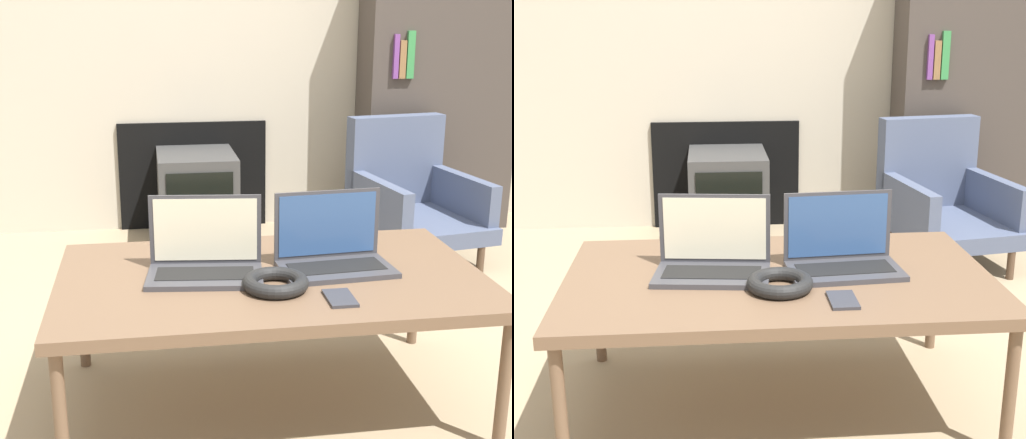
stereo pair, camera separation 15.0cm
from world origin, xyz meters
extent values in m
plane|color=#998466|center=(0.00, 0.00, 0.00)|extent=(14.00, 14.00, 0.00)
cube|color=black|center=(-0.10, 2.14, 0.30)|extent=(0.84, 0.03, 0.61)
cube|color=brown|center=(0.00, 0.14, 0.42)|extent=(1.29, 0.77, 0.04)
cylinder|color=brown|center=(-0.60, -0.21, 0.20)|extent=(0.04, 0.04, 0.40)
cylinder|color=brown|center=(0.60, -0.21, 0.20)|extent=(0.04, 0.04, 0.40)
cylinder|color=brown|center=(-0.60, 0.48, 0.20)|extent=(0.04, 0.04, 0.40)
cylinder|color=brown|center=(0.60, 0.48, 0.20)|extent=(0.04, 0.04, 0.40)
cube|color=#38383D|center=(-0.20, 0.13, 0.45)|extent=(0.36, 0.24, 0.02)
cube|color=black|center=(-0.20, 0.13, 0.45)|extent=(0.30, 0.15, 0.00)
cube|color=#38383D|center=(-0.19, 0.22, 0.56)|extent=(0.34, 0.05, 0.22)
cube|color=beige|center=(-0.19, 0.22, 0.56)|extent=(0.31, 0.04, 0.20)
cube|color=#38383D|center=(0.20, 0.13, 0.45)|extent=(0.36, 0.23, 0.02)
cube|color=black|center=(0.20, 0.13, 0.45)|extent=(0.30, 0.13, 0.00)
cube|color=#38383D|center=(0.19, 0.22, 0.56)|extent=(0.34, 0.03, 0.22)
cube|color=#2D4C7F|center=(0.19, 0.22, 0.56)|extent=(0.31, 0.03, 0.20)
torus|color=black|center=(-0.01, 0.01, 0.46)|extent=(0.19, 0.19, 0.04)
cube|color=#333338|center=(0.15, -0.09, 0.44)|extent=(0.08, 0.12, 0.01)
cube|color=#383838|center=(-0.10, 1.88, 0.24)|extent=(0.41, 0.51, 0.48)
cube|color=black|center=(-0.10, 1.62, 0.24)|extent=(0.34, 0.01, 0.38)
cube|color=#47516B|center=(0.98, 1.42, 0.18)|extent=(0.62, 0.73, 0.08)
cube|color=#47516B|center=(0.94, 1.69, 0.45)|extent=(0.53, 0.18, 0.47)
cube|color=#47516B|center=(0.75, 1.38, 0.32)|extent=(0.15, 0.59, 0.20)
cube|color=#47516B|center=(1.21, 1.45, 0.32)|extent=(0.15, 0.59, 0.20)
cylinder|color=#4C3828|center=(0.77, 1.14, 0.07)|extent=(0.04, 0.04, 0.14)
cylinder|color=#4C3828|center=(1.19, 1.14, 0.07)|extent=(0.04, 0.04, 0.14)
cylinder|color=#4C3828|center=(0.77, 1.69, 0.07)|extent=(0.04, 0.04, 0.14)
cylinder|color=#4C3828|center=(1.19, 1.69, 0.07)|extent=(0.04, 0.04, 0.14)
cube|color=#3F3833|center=(1.27, 1.98, 0.79)|extent=(0.85, 0.30, 1.57)
cube|color=#6B387F|center=(0.96, 1.82, 0.98)|extent=(0.03, 0.02, 0.23)
cube|color=brown|center=(1.00, 1.82, 0.96)|extent=(0.03, 0.02, 0.20)
cube|color=#337F42|center=(1.04, 1.82, 0.99)|extent=(0.04, 0.02, 0.25)
camera|label=1|loc=(-0.35, -1.87, 1.20)|focal=50.00mm
camera|label=2|loc=(-0.20, -1.88, 1.20)|focal=50.00mm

